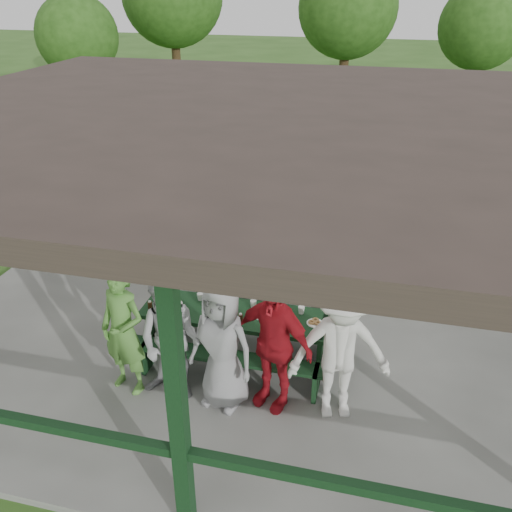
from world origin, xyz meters
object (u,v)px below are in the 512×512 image
(spectator_lblue, at_px, (259,229))
(contestant_white_fedora, at_px, (340,350))
(contestant_green, at_px, (123,331))
(contestant_red, at_px, (273,343))
(contestant_grey_mid, at_px, (222,346))
(farm_trailer, at_px, (274,147))
(picnic_table_far, at_px, (271,264))
(pickup_truck, at_px, (469,134))
(spectator_grey, at_px, (377,238))
(contestant_grey_left, at_px, (171,341))
(spectator_blue, at_px, (213,199))
(picnic_table_near, at_px, (239,329))

(spectator_lblue, bearing_deg, contestant_white_fedora, 107.72)
(contestant_green, xyz_separation_m, contestant_red, (1.87, 0.18, 0.01))
(spectator_lblue, bearing_deg, contestant_grey_mid, 87.06)
(contestant_grey_mid, height_order, farm_trailer, contestant_grey_mid)
(contestant_red, bearing_deg, picnic_table_far, 122.24)
(picnic_table_far, bearing_deg, contestant_green, -112.99)
(farm_trailer, bearing_deg, picnic_table_far, -99.29)
(pickup_truck, relative_size, farm_trailer, 1.75)
(contestant_white_fedora, distance_m, spectator_grey, 3.71)
(contestant_grey_left, distance_m, spectator_lblue, 3.72)
(contestant_grey_mid, xyz_separation_m, spectator_grey, (1.69, 3.83, -0.13))
(pickup_truck, bearing_deg, contestant_white_fedora, 162.50)
(contestant_red, bearing_deg, contestant_green, -155.09)
(picnic_table_far, distance_m, pickup_truck, 9.58)
(spectator_blue, relative_size, pickup_truck, 0.31)
(contestant_white_fedora, relative_size, pickup_truck, 0.32)
(contestant_grey_left, distance_m, contestant_grey_mid, 0.65)
(pickup_truck, bearing_deg, spectator_grey, 158.78)
(contestant_grey_left, bearing_deg, pickup_truck, 70.78)
(contestant_red, bearing_deg, contestant_grey_mid, -147.23)
(picnic_table_near, relative_size, contestant_grey_left, 1.59)
(contestant_grey_mid, xyz_separation_m, spectator_lblue, (-0.43, 3.68, -0.13))
(picnic_table_far, xyz_separation_m, spectator_grey, (1.72, 0.93, 0.25))
(picnic_table_far, xyz_separation_m, contestant_red, (0.63, -2.76, 0.43))
(contestant_grey_mid, relative_size, spectator_lblue, 1.17)
(picnic_table_near, relative_size, contestant_red, 1.49)
(contestant_grey_mid, distance_m, contestant_red, 0.61)
(spectator_blue, xyz_separation_m, spectator_grey, (3.23, -0.59, -0.20))
(contestant_grey_left, xyz_separation_m, spectator_grey, (2.34, 3.86, -0.11))
(contestant_grey_left, height_order, spectator_grey, contestant_grey_left)
(picnic_table_far, bearing_deg, spectator_grey, 28.37)
(contestant_white_fedora, bearing_deg, spectator_grey, 70.00)
(picnic_table_far, height_order, farm_trailer, farm_trailer)
(picnic_table_near, distance_m, spectator_blue, 3.85)
(picnic_table_near, bearing_deg, contestant_green, -142.79)
(picnic_table_far, height_order, spectator_lblue, spectator_lblue)
(picnic_table_far, relative_size, spectator_grey, 1.75)
(picnic_table_far, bearing_deg, contestant_grey_mid, -89.39)
(contestant_white_fedora, xyz_separation_m, farm_trailer, (-2.86, 9.64, -0.45))
(picnic_table_far, height_order, contestant_white_fedora, contestant_white_fedora)
(spectator_blue, xyz_separation_m, pickup_truck, (5.50, 7.18, -0.19))
(pickup_truck, distance_m, farm_trailer, 5.72)
(contestant_red, distance_m, spectator_grey, 3.85)
(spectator_grey, bearing_deg, farm_trailer, -44.25)
(spectator_blue, height_order, spectator_grey, spectator_blue)
(contestant_white_fedora, bearing_deg, farm_trailer, 90.93)
(contestant_grey_mid, height_order, contestant_white_fedora, contestant_white_fedora)
(spectator_blue, bearing_deg, contestant_white_fedora, 136.53)
(picnic_table_near, height_order, contestant_grey_mid, contestant_grey_mid)
(contestant_grey_mid, distance_m, pickup_truck, 12.26)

